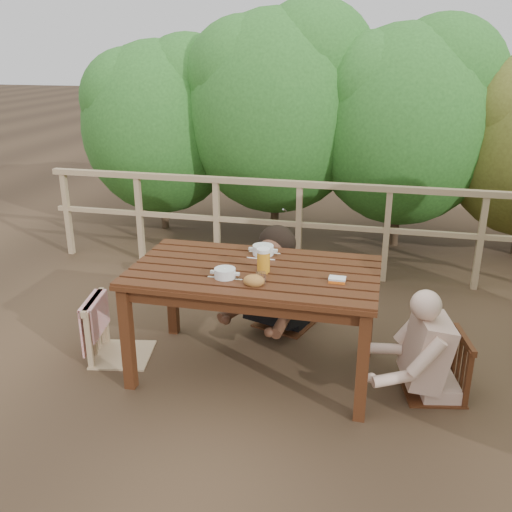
% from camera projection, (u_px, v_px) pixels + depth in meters
% --- Properties ---
extents(ground, '(60.00, 60.00, 0.00)m').
position_uv_depth(ground, '(254.00, 370.00, 4.27)').
color(ground, '#483422').
rests_on(ground, ground).
extents(table, '(1.74, 0.98, 0.81)m').
position_uv_depth(table, '(254.00, 322.00, 4.13)').
color(table, '#381B0D').
rests_on(table, ground).
extents(chair_left, '(0.53, 0.53, 0.91)m').
position_uv_depth(chair_left, '(118.00, 303.00, 4.30)').
color(chair_left, tan).
rests_on(chair_left, ground).
extents(chair_far, '(0.58, 0.58, 0.92)m').
position_uv_depth(chair_far, '(287.00, 275.00, 4.83)').
color(chair_far, '#381B0D').
rests_on(chair_far, ground).
extents(chair_right, '(0.49, 0.49, 0.83)m').
position_uv_depth(chair_right, '(438.00, 339.00, 3.85)').
color(chair_right, '#381B0D').
rests_on(chair_right, ground).
extents(woman, '(0.77, 0.85, 1.43)m').
position_uv_depth(woman, '(288.00, 246.00, 4.76)').
color(woman, black).
rests_on(woman, ground).
extents(diner_right, '(0.72, 0.63, 1.28)m').
position_uv_depth(diner_right, '(446.00, 310.00, 3.77)').
color(diner_right, tan).
rests_on(diner_right, ground).
extents(railing, '(5.60, 0.10, 1.01)m').
position_uv_depth(railing, '(299.00, 228.00, 5.91)').
color(railing, tan).
rests_on(railing, ground).
extents(hedge_row, '(6.60, 1.60, 3.80)m').
position_uv_depth(hedge_row, '(353.00, 84.00, 6.44)').
color(hedge_row, '#275C1F').
rests_on(hedge_row, ground).
extents(soup_near, '(0.24, 0.24, 0.08)m').
position_uv_depth(soup_near, '(225.00, 274.00, 3.82)').
color(soup_near, white).
rests_on(soup_near, table).
extents(soup_far, '(0.27, 0.27, 0.09)m').
position_uv_depth(soup_far, '(263.00, 251.00, 4.24)').
color(soup_far, white).
rests_on(soup_far, table).
extents(bread_roll, '(0.14, 0.11, 0.08)m').
position_uv_depth(bread_roll, '(254.00, 281.00, 3.71)').
color(bread_roll, '#965A23').
rests_on(bread_roll, table).
extents(beer_glass, '(0.09, 0.09, 0.18)m').
position_uv_depth(beer_glass, '(263.00, 261.00, 3.91)').
color(beer_glass, gold).
rests_on(beer_glass, table).
extents(tumbler, '(0.07, 0.07, 0.08)m').
position_uv_depth(tumbler, '(261.00, 278.00, 3.74)').
color(tumbler, white).
rests_on(tumbler, table).
extents(butter_tub, '(0.11, 0.08, 0.05)m').
position_uv_depth(butter_tub, '(337.00, 281.00, 3.75)').
color(butter_tub, silver).
rests_on(butter_tub, table).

